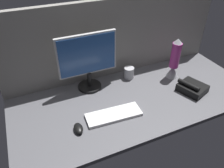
{
  "coord_description": "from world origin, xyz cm",
  "views": [
    {
      "loc": [
        -69.08,
        -111.75,
        103.89
      ],
      "look_at": [
        -11.01,
        0.0,
        14.0
      ],
      "focal_mm": 35.92,
      "sensor_mm": 36.0,
      "label": 1
    }
  ],
  "objects_px": {
    "mouse": "(78,128)",
    "desk_phone": "(192,88)",
    "lava_lamp": "(174,61)",
    "monitor": "(88,59)",
    "mug_steel": "(129,73)",
    "keyboard": "(114,115)"
  },
  "relations": [
    {
      "from": "keyboard",
      "to": "lava_lamp",
      "type": "relative_size",
      "value": 1.09
    },
    {
      "from": "mouse",
      "to": "desk_phone",
      "type": "bearing_deg",
      "value": 5.64
    },
    {
      "from": "mouse",
      "to": "monitor",
      "type": "bearing_deg",
      "value": 65.54
    },
    {
      "from": "mouse",
      "to": "lava_lamp",
      "type": "relative_size",
      "value": 0.28
    },
    {
      "from": "monitor",
      "to": "keyboard",
      "type": "height_order",
      "value": "monitor"
    },
    {
      "from": "mug_steel",
      "to": "lava_lamp",
      "type": "distance_m",
      "value": 0.37
    },
    {
      "from": "monitor",
      "to": "mug_steel",
      "type": "height_order",
      "value": "monitor"
    },
    {
      "from": "monitor",
      "to": "lava_lamp",
      "type": "xyz_separation_m",
      "value": [
        0.68,
        -0.14,
        -0.1
      ]
    },
    {
      "from": "monitor",
      "to": "mouse",
      "type": "xyz_separation_m",
      "value": [
        -0.21,
        -0.41,
        -0.23
      ]
    },
    {
      "from": "keyboard",
      "to": "lava_lamp",
      "type": "height_order",
      "value": "lava_lamp"
    },
    {
      "from": "monitor",
      "to": "mug_steel",
      "type": "bearing_deg",
      "value": -1.83
    },
    {
      "from": "mouse",
      "to": "keyboard",
      "type": "bearing_deg",
      "value": 10.0
    },
    {
      "from": "mug_steel",
      "to": "lava_lamp",
      "type": "bearing_deg",
      "value": -20.87
    },
    {
      "from": "monitor",
      "to": "mouse",
      "type": "bearing_deg",
      "value": -117.84
    },
    {
      "from": "keyboard",
      "to": "mouse",
      "type": "bearing_deg",
      "value": -169.55
    },
    {
      "from": "mouse",
      "to": "mug_steel",
      "type": "height_order",
      "value": "mug_steel"
    },
    {
      "from": "mug_steel",
      "to": "keyboard",
      "type": "bearing_deg",
      "value": -129.62
    },
    {
      "from": "lava_lamp",
      "to": "mug_steel",
      "type": "bearing_deg",
      "value": 159.13
    },
    {
      "from": "keyboard",
      "to": "desk_phone",
      "type": "bearing_deg",
      "value": 4.4
    },
    {
      "from": "keyboard",
      "to": "mug_steel",
      "type": "xyz_separation_m",
      "value": [
        0.3,
        0.37,
        0.04
      ]
    },
    {
      "from": "desk_phone",
      "to": "keyboard",
      "type": "bearing_deg",
      "value": -179.43
    },
    {
      "from": "lava_lamp",
      "to": "monitor",
      "type": "bearing_deg",
      "value": 168.36
    }
  ]
}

